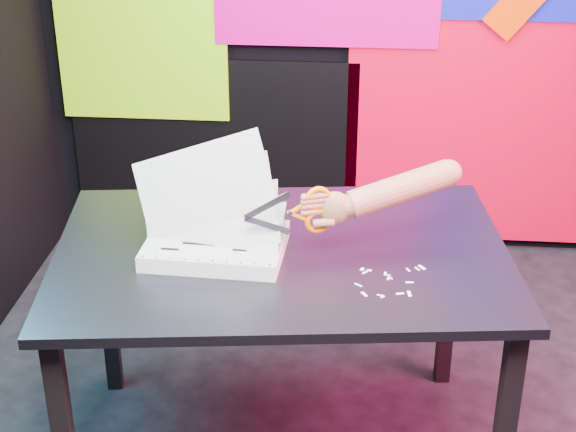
# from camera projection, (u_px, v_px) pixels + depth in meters

# --- Properties ---
(room) EXTENTS (3.01, 3.01, 2.71)m
(room) POSITION_uv_depth(u_px,v_px,m) (398.00, 47.00, 2.26)
(room) COLOR black
(room) RESTS_ON ground
(backdrop) EXTENTS (2.88, 0.05, 2.08)m
(backdrop) POSITION_uv_depth(u_px,v_px,m) (399.00, 46.00, 3.74)
(backdrop) COLOR red
(backdrop) RESTS_ON ground
(work_table) EXTENTS (1.40, 1.02, 0.75)m
(work_table) POSITION_uv_depth(u_px,v_px,m) (282.00, 274.00, 2.58)
(work_table) COLOR black
(work_table) RESTS_ON ground
(printout_stack) EXTENTS (0.45, 0.30, 0.36)m
(printout_stack) POSITION_uv_depth(u_px,v_px,m) (215.00, 242.00, 2.51)
(printout_stack) COLOR silver
(printout_stack) RESTS_ON work_table
(scissors) EXTENTS (0.24, 0.09, 0.14)m
(scissors) POSITION_uv_depth(u_px,v_px,m) (312.00, 211.00, 2.44)
(scissors) COLOR #AEAFC0
(scissors) RESTS_ON printout_stack
(hand_forearm) EXTENTS (0.44, 0.19, 0.16)m
(hand_forearm) POSITION_uv_depth(u_px,v_px,m) (389.00, 192.00, 2.47)
(hand_forearm) COLOR #945A3A
(hand_forearm) RESTS_ON work_table
(paper_clippings) EXTENTS (0.20, 0.19, 0.00)m
(paper_clippings) POSITION_uv_depth(u_px,v_px,m) (390.00, 280.00, 2.38)
(paper_clippings) COLOR silver
(paper_clippings) RESTS_ON work_table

